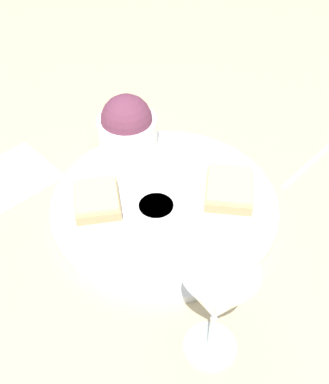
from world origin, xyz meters
TOP-DOWN VIEW (x-y plane):
  - ground_plane at (0.00, 0.00)m, footprint 4.00×4.00m
  - dinner_plate at (0.00, 0.00)m, footprint 0.36×0.36m
  - salad_bowl at (-0.15, -0.03)m, footprint 0.10×0.10m
  - sauce_ramekin at (0.03, -0.02)m, footprint 0.06×0.06m
  - cheese_toast_near at (0.01, 0.10)m, footprint 0.11×0.10m
  - cheese_toast_far at (-0.01, -0.10)m, footprint 0.08×0.07m
  - wine_glass at (0.24, 0.01)m, footprint 0.08×0.08m
  - napkin at (-0.12, -0.24)m, footprint 0.19×0.19m
  - fork at (-0.05, 0.28)m, footprint 0.11×0.16m

SIDE VIEW (x-z plane):
  - ground_plane at x=0.00m, z-range 0.00..0.00m
  - napkin at x=-0.12m, z-range 0.00..0.01m
  - fork at x=-0.05m, z-range 0.00..0.01m
  - dinner_plate at x=0.00m, z-range 0.00..0.01m
  - cheese_toast_far at x=-0.01m, z-range 0.01..0.04m
  - cheese_toast_near at x=0.01m, z-range 0.01..0.04m
  - sauce_ramekin at x=0.03m, z-range 0.02..0.04m
  - salad_bowl at x=-0.15m, z-range 0.01..0.10m
  - wine_glass at x=0.24m, z-range 0.03..0.19m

